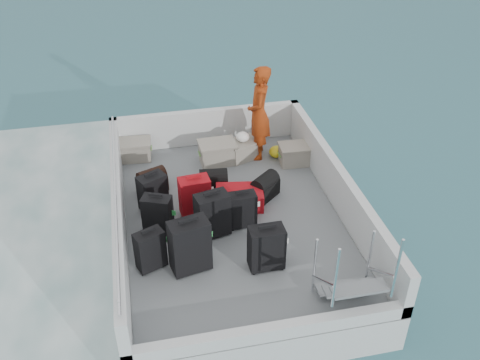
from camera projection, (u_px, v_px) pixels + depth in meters
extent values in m
plane|color=#184555|center=(233.00, 247.00, 8.81)|extent=(160.00, 160.00, 0.00)
cube|color=silver|center=(233.00, 233.00, 8.64)|extent=(3.60, 5.00, 0.60)
cube|color=slate|center=(232.00, 218.00, 8.47)|extent=(3.30, 4.70, 0.02)
cube|color=silver|center=(119.00, 213.00, 7.96)|extent=(0.14, 5.00, 0.70)
cube|color=silver|center=(338.00, 186.00, 8.57)|extent=(0.14, 5.00, 0.70)
cube|color=silver|center=(207.00, 126.00, 10.24)|extent=(3.60, 0.14, 0.70)
cube|color=silver|center=(272.00, 332.00, 6.43)|extent=(3.60, 0.14, 0.20)
cylinder|color=silver|center=(115.00, 192.00, 7.74)|extent=(0.04, 4.80, 0.04)
cube|color=black|center=(150.00, 251.00, 7.34)|extent=(0.45, 0.36, 0.62)
cube|color=black|center=(158.00, 215.00, 7.97)|extent=(0.49, 0.39, 0.64)
cube|color=black|center=(153.00, 193.00, 8.47)|extent=(0.50, 0.43, 0.63)
cube|color=black|center=(190.00, 246.00, 7.26)|extent=(0.59, 0.42, 0.81)
cube|color=black|center=(212.00, 215.00, 7.91)|extent=(0.55, 0.40, 0.72)
cube|color=#A70C11|center=(195.00, 197.00, 8.36)|extent=(0.50, 0.33, 0.66)
cube|color=black|center=(266.00, 248.00, 7.33)|extent=(0.49, 0.29, 0.67)
cube|color=black|center=(242.00, 210.00, 8.12)|extent=(0.43, 0.25, 0.59)
cube|color=#A70C11|center=(240.00, 198.00, 8.64)|extent=(0.83, 0.61, 0.30)
cube|color=gray|center=(135.00, 151.00, 9.84)|extent=(0.59, 0.43, 0.34)
cube|color=gray|center=(218.00, 153.00, 9.72)|extent=(0.64, 0.46, 0.38)
cube|color=gray|center=(243.00, 150.00, 9.86)|extent=(0.64, 0.54, 0.33)
cube|color=gray|center=(295.00, 155.00, 9.71)|extent=(0.58, 0.41, 0.34)
ellipsoid|color=yellow|center=(277.00, 152.00, 9.92)|extent=(0.28, 0.26, 0.22)
ellipsoid|color=white|center=(243.00, 138.00, 9.71)|extent=(0.24, 0.24, 0.18)
imported|color=#D24513|center=(259.00, 113.00, 9.54)|extent=(0.55, 0.72, 1.75)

